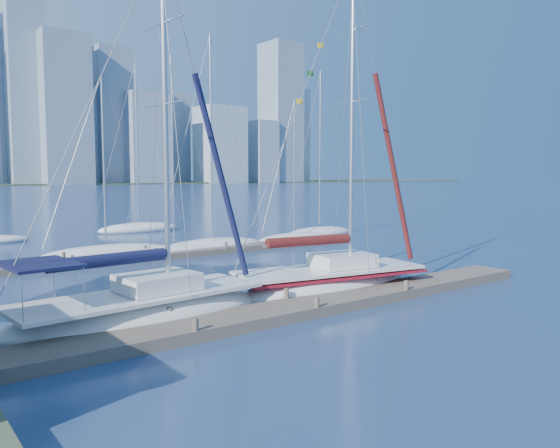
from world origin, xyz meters
TOP-DOWN VIEW (x-y plane):
  - ground at (0.00, 0.00)m, footprint 700.00×700.00m
  - near_dock at (0.00, 0.00)m, footprint 26.00×2.00m
  - far_dock at (2.00, 16.00)m, footprint 30.00×1.80m
  - sailboat_navy at (-5.49, 2.13)m, footprint 9.65×3.91m
  - sailboat_maroon at (3.40, 2.08)m, footprint 9.63×4.55m
  - bg_boat_1 at (-0.74, 19.00)m, footprint 8.65×3.83m
  - bg_boat_2 at (3.08, 16.91)m, footprint 7.24×2.48m
  - bg_boat_3 at (6.19, 17.32)m, footprint 8.37×2.99m
  - bg_boat_4 at (14.10, 18.02)m, footprint 6.90×2.44m
  - bg_boat_5 at (17.99, 19.39)m, footprint 6.98×2.43m
  - bg_boat_7 at (7.05, 32.24)m, footprint 8.12×4.72m

SIDE VIEW (x-z plane):
  - ground at x=0.00m, z-range 0.00..0.00m
  - far_dock at x=2.00m, z-range 0.00..0.36m
  - near_dock at x=0.00m, z-range 0.00..0.40m
  - bg_boat_4 at x=14.10m, z-range -5.48..5.92m
  - bg_boat_1 at x=-0.74m, z-range -5.68..6.16m
  - bg_boat_2 at x=3.08m, z-range -6.35..6.84m
  - bg_boat_5 at x=17.99m, z-range -6.85..7.43m
  - bg_boat_3 at x=6.19m, z-range -7.25..7.85m
  - bg_boat_7 at x=7.05m, z-range -7.58..8.21m
  - sailboat_navy at x=-5.49m, z-range -5.91..7.90m
  - sailboat_maroon at x=3.40m, z-range -6.45..8.71m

